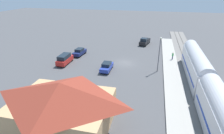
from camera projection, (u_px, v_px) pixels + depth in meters
name	position (u px, v px, depth m)	size (l,w,h in m)	color
ground_plane	(125.00, 63.00, 41.91)	(200.00, 200.00, 0.00)	#4C4C4F
railway_track	(190.00, 68.00, 38.95)	(4.80, 70.00, 0.30)	slate
platform	(171.00, 66.00, 39.76)	(3.20, 46.00, 0.30)	#A8A399
passenger_train	(207.00, 86.00, 26.23)	(2.93, 34.30, 4.98)	silver
station_building	(62.00, 104.00, 21.87)	(12.17, 9.31, 5.98)	tan
pedestrian_on_platform	(173.00, 55.00, 42.63)	(0.36, 0.36, 1.71)	#23284C
sedan_navy	(80.00, 52.00, 46.25)	(2.23, 4.64, 1.74)	navy
suv_red	(65.00, 59.00, 40.87)	(1.97, 4.91, 2.22)	red
pickup_black	(145.00, 41.00, 54.76)	(3.10, 5.70, 2.14)	black
sedan_blue	(107.00, 67.00, 37.72)	(1.88, 4.52, 1.74)	#283D9E
light_pole_near_platform	(159.00, 50.00, 35.84)	(0.44, 0.44, 7.17)	#515156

